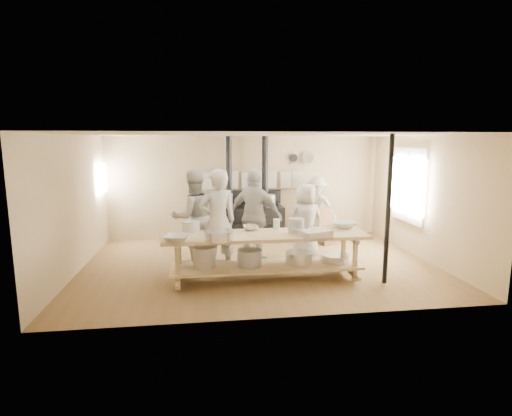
# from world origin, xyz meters

# --- Properties ---
(ground) EXTENTS (7.00, 7.00, 0.00)m
(ground) POSITION_xyz_m (0.00, 0.00, 0.00)
(ground) COLOR brown
(ground) RESTS_ON ground
(room_shell) EXTENTS (7.00, 7.00, 7.00)m
(room_shell) POSITION_xyz_m (0.00, 0.00, 1.62)
(room_shell) COLOR tan
(room_shell) RESTS_ON ground
(window_right) EXTENTS (0.09, 1.50, 1.65)m
(window_right) POSITION_xyz_m (3.47, 0.60, 1.50)
(window_right) COLOR beige
(window_right) RESTS_ON ground
(left_opening) EXTENTS (0.00, 0.90, 0.90)m
(left_opening) POSITION_xyz_m (-3.45, 2.00, 1.60)
(left_opening) COLOR white
(left_opening) RESTS_ON ground
(stove) EXTENTS (1.90, 0.75, 2.60)m
(stove) POSITION_xyz_m (-0.01, 2.12, 0.52)
(stove) COLOR black
(stove) RESTS_ON ground
(towel_rail) EXTENTS (3.00, 0.04, 0.47)m
(towel_rail) POSITION_xyz_m (-0.00, 2.40, 1.55)
(towel_rail) COLOR tan
(towel_rail) RESTS_ON ground
(back_wall_shelf) EXTENTS (0.63, 0.14, 0.32)m
(back_wall_shelf) POSITION_xyz_m (1.46, 2.43, 2.00)
(back_wall_shelf) COLOR tan
(back_wall_shelf) RESTS_ON ground
(prep_table) EXTENTS (3.60, 0.90, 0.85)m
(prep_table) POSITION_xyz_m (-0.01, -0.90, 0.52)
(prep_table) COLOR tan
(prep_table) RESTS_ON ground
(support_post) EXTENTS (0.08, 0.08, 2.60)m
(support_post) POSITION_xyz_m (2.05, -1.35, 1.30)
(support_post) COLOR black
(support_post) RESTS_ON ground
(cook_far_left) EXTENTS (0.82, 0.64, 1.98)m
(cook_far_left) POSITION_xyz_m (-0.84, -0.38, 0.99)
(cook_far_left) COLOR #AEA69A
(cook_far_left) RESTS_ON ground
(cook_left) EXTENTS (1.11, 0.98, 1.91)m
(cook_left) POSITION_xyz_m (-1.30, 0.28, 0.96)
(cook_left) COLOR #AEA69A
(cook_left) RESTS_ON ground
(cook_center) EXTENTS (0.85, 0.61, 1.61)m
(cook_center) POSITION_xyz_m (1.03, 0.29, 0.80)
(cook_center) COLOR #AEA69A
(cook_center) RESTS_ON ground
(cook_right) EXTENTS (1.22, 0.98, 1.94)m
(cook_right) POSITION_xyz_m (-0.07, 0.12, 0.97)
(cook_right) COLOR #AEA69A
(cook_right) RESTS_ON ground
(cook_by_window) EXTENTS (1.20, 1.04, 1.61)m
(cook_by_window) POSITION_xyz_m (1.74, 1.95, 0.80)
(cook_by_window) COLOR #AEA69A
(cook_by_window) RESTS_ON ground
(chair) EXTENTS (0.50, 0.50, 0.88)m
(chair) POSITION_xyz_m (1.89, 1.45, 0.26)
(chair) COLOR brown
(chair) RESTS_ON ground
(bowl_white_a) EXTENTS (0.51, 0.51, 0.10)m
(bowl_white_a) POSITION_xyz_m (-1.55, -1.23, 0.90)
(bowl_white_a) COLOR white
(bowl_white_a) RESTS_ON prep_table
(bowl_steel_a) EXTENTS (0.41, 0.41, 0.09)m
(bowl_steel_a) POSITION_xyz_m (-0.23, -0.57, 0.90)
(bowl_steel_a) COLOR silver
(bowl_steel_a) RESTS_ON prep_table
(bowl_white_b) EXTENTS (0.55, 0.55, 0.11)m
(bowl_white_b) POSITION_xyz_m (1.55, -0.57, 0.91)
(bowl_white_b) COLOR white
(bowl_white_b) RESTS_ON prep_table
(bowl_steel_b) EXTENTS (0.37, 0.37, 0.10)m
(bowl_steel_b) POSITION_xyz_m (0.59, -0.95, 0.90)
(bowl_steel_b) COLOR silver
(bowl_steel_b) RESTS_ON prep_table
(roasting_pan) EXTENTS (0.60, 0.49, 0.11)m
(roasting_pan) POSITION_xyz_m (0.81, -1.23, 0.91)
(roasting_pan) COLOR #B2B2B7
(roasting_pan) RESTS_ON prep_table
(mixing_bowl_large) EXTENTS (0.60, 0.60, 0.15)m
(mixing_bowl_large) POSITION_xyz_m (-0.85, -1.23, 0.93)
(mixing_bowl_large) COLOR silver
(mixing_bowl_large) RESTS_ON prep_table
(bucket_galv) EXTENTS (0.38, 0.38, 0.27)m
(bucket_galv) POSITION_xyz_m (0.54, -0.92, 0.98)
(bucket_galv) COLOR gray
(bucket_galv) RESTS_ON prep_table
(deep_bowl_enamel) EXTENTS (0.41, 0.41, 0.20)m
(deep_bowl_enamel) POSITION_xyz_m (-1.33, -0.57, 0.95)
(deep_bowl_enamel) COLOR white
(deep_bowl_enamel) RESTS_ON prep_table
(pitcher) EXTENTS (0.16, 0.16, 0.20)m
(pitcher) POSITION_xyz_m (0.25, -0.57, 0.95)
(pitcher) COLOR white
(pitcher) RESTS_ON prep_table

